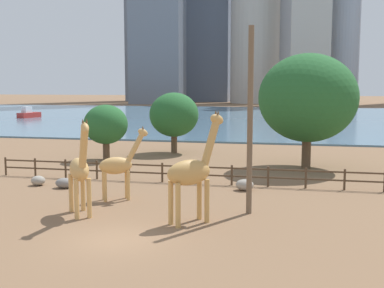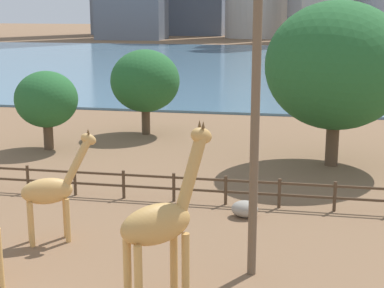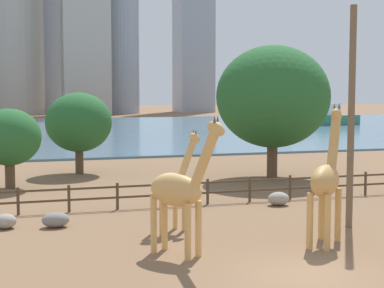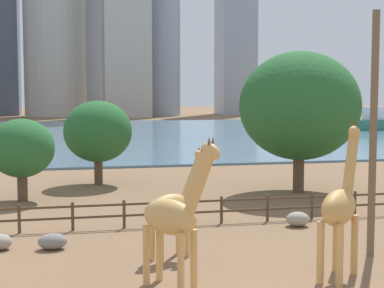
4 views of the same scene
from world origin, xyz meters
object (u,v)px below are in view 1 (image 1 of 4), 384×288
(giraffe_young, at_px, (80,170))
(tree_left_large, at_px, (106,125))
(giraffe_companion, at_px, (119,165))
(tree_center_broad, at_px, (308,98))
(boat_ferry, at_px, (29,114))
(boulder_by_pole, at_px, (64,183))
(tree_right_tall, at_px, (174,115))
(utility_pole, at_px, (250,122))
(boulder_near_fence, at_px, (245,185))
(giraffe_tall, at_px, (192,172))
(boulder_small, at_px, (38,181))

(giraffe_young, xyz_separation_m, tree_left_large, (-5.61, 17.04, 0.74))
(giraffe_companion, height_order, tree_center_broad, tree_center_broad)
(giraffe_young, distance_m, boat_ferry, 73.86)
(boulder_by_pole, xyz_separation_m, tree_right_tall, (2.87, 16.62, 3.31))
(giraffe_young, bearing_deg, boulder_by_pole, 177.52)
(utility_pole, relative_size, boulder_near_fence, 8.37)
(boulder_near_fence, bearing_deg, boulder_by_pole, -171.30)
(utility_pole, height_order, tree_center_broad, utility_pole)
(utility_pole, distance_m, tree_right_tall, 22.12)
(boat_ferry, bearing_deg, boulder_by_pole, -135.96)
(giraffe_tall, xyz_separation_m, boat_ferry, (-45.52, 62.23, -1.51))
(utility_pole, height_order, boat_ferry, utility_pole)
(giraffe_tall, distance_m, giraffe_companion, 6.16)
(tree_center_broad, bearing_deg, boulder_by_pole, -144.42)
(boulder_near_fence, height_order, tree_right_tall, tree_right_tall)
(giraffe_companion, height_order, boat_ferry, giraffe_companion)
(utility_pole, height_order, boulder_by_pole, utility_pole)
(boulder_by_pole, xyz_separation_m, boat_ferry, (-36.09, 56.43, 0.60))
(giraffe_tall, xyz_separation_m, tree_center_broad, (5.50, 16.49, 2.99))
(giraffe_young, relative_size, tree_center_broad, 0.56)
(giraffe_companion, xyz_separation_m, tree_right_tall, (-1.60, 18.82, 1.66))
(giraffe_companion, relative_size, tree_center_broad, 0.47)
(giraffe_companion, relative_size, boulder_near_fence, 3.73)
(giraffe_tall, distance_m, tree_right_tall, 23.40)
(tree_center_broad, bearing_deg, tree_left_large, 177.83)
(tree_center_broad, distance_m, boat_ferry, 68.67)
(boulder_by_pole, bearing_deg, boat_ferry, 122.60)
(boulder_small, bearing_deg, tree_right_tall, 73.26)
(boulder_by_pole, bearing_deg, giraffe_tall, -31.61)
(giraffe_young, relative_size, boulder_small, 5.42)
(boulder_by_pole, xyz_separation_m, boulder_small, (-2.02, 0.38, -0.01))
(boat_ferry, bearing_deg, boulder_near_fence, -127.79)
(giraffe_companion, xyz_separation_m, tree_left_large, (-6.27, 13.51, 1.08))
(giraffe_tall, height_order, tree_center_broad, tree_center_broad)
(giraffe_companion, bearing_deg, boulder_by_pole, 123.36)
(utility_pole, distance_m, boat_ferry, 76.89)
(giraffe_young, xyz_separation_m, utility_pole, (8.06, 2.17, 2.33))
(giraffe_tall, bearing_deg, boat_ferry, 80.75)
(giraffe_companion, bearing_deg, boulder_small, 127.86)
(tree_center_broad, bearing_deg, giraffe_young, -124.16)
(giraffe_young, bearing_deg, tree_right_tall, 146.32)
(boulder_near_fence, relative_size, tree_left_large, 0.23)
(boulder_small, relative_size, tree_right_tall, 0.16)
(utility_pole, relative_size, boat_ferry, 1.82)
(boulder_small, bearing_deg, boat_ferry, 121.30)
(tree_center_broad, bearing_deg, boulder_near_fence, -113.06)
(giraffe_companion, xyz_separation_m, giraffe_young, (-0.66, -3.53, 0.34))
(boulder_near_fence, height_order, boulder_by_pole, boulder_near_fence)
(giraffe_companion, xyz_separation_m, boulder_by_pole, (-4.46, 2.19, -1.64))
(giraffe_tall, relative_size, tree_left_large, 1.10)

